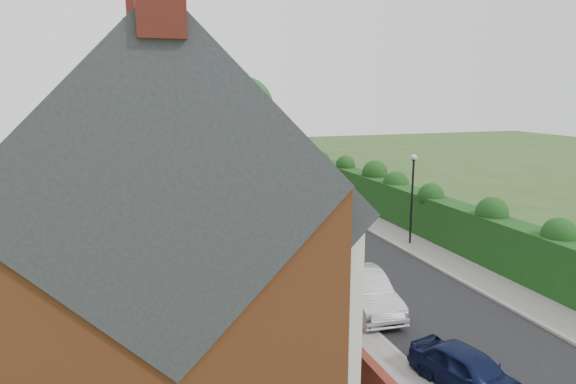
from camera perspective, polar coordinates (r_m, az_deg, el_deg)
name	(u,v)px	position (r m, az deg, el deg)	size (l,w,h in m)	color
ground	(392,276)	(24.92, 11.51, -9.12)	(140.00, 140.00, 0.00)	#2D4C1E
road	(302,221)	(34.25, 1.59, -3.24)	(6.00, 58.00, 0.02)	black
pavement_hedge_side	(358,216)	(35.81, 7.77, -2.62)	(2.20, 58.00, 0.12)	gray
pavement_house_side	(246,225)	(33.15, -4.69, -3.68)	(1.70, 58.00, 0.12)	gray
kerb_hedge_side	(344,217)	(35.37, 6.24, -2.75)	(0.18, 58.00, 0.13)	#9A9A94
kerb_house_side	(258,224)	(33.34, -3.35, -3.56)	(0.18, 58.00, 0.13)	#9A9A94
hedge	(382,192)	(36.30, 10.38, -0.02)	(2.10, 58.00, 2.85)	black
terrace_row	(138,164)	(30.42, -16.38, 3.04)	(9.05, 40.50, 11.50)	brown
garden_wall_row	(234,224)	(31.89, -6.02, -3.56)	(0.35, 40.35, 1.10)	maroon
lamppost	(412,188)	(29.07, 13.66, 0.46)	(0.32, 0.32, 5.16)	black
tree_far_left	(199,115)	(60.99, -9.84, 8.39)	(7.14, 6.80, 9.29)	#332316
tree_far_right	(246,109)	(64.11, -4.73, 9.18)	(7.98, 7.60, 10.31)	#332316
tree_far_back	(144,107)	(63.33, -15.68, 9.06)	(8.40, 8.00, 10.82)	#332316
car_navy	(470,371)	(16.45, 19.52, -18.28)	(1.52, 3.77, 1.29)	#0B1333
car_silver_a	(364,291)	(20.88, 8.39, -10.79)	(1.66, 4.75, 1.57)	#A8A9AD
car_silver_b	(309,241)	(27.50, 2.38, -5.44)	(2.26, 4.90, 1.36)	#BABEC2
car_white	(277,219)	(32.10, -1.24, -3.00)	(1.90, 4.68, 1.36)	silver
car_green	(270,205)	(35.88, -2.00, -1.47)	(1.61, 4.00, 1.36)	black
car_red	(240,184)	(43.75, -5.39, 0.84)	(1.50, 4.30, 1.42)	maroon
car_beige	(226,180)	(45.50, -6.92, 1.31)	(2.63, 5.71, 1.59)	tan
car_grey	(221,166)	(54.69, -7.46, 2.93)	(2.13, 5.24, 1.52)	slate
horse	(323,209)	(34.03, 3.87, -1.90)	(0.92, 2.02, 1.71)	#54371E
horse_cart	(311,196)	(35.90, 2.56, -0.39)	(1.47, 3.25, 2.34)	black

